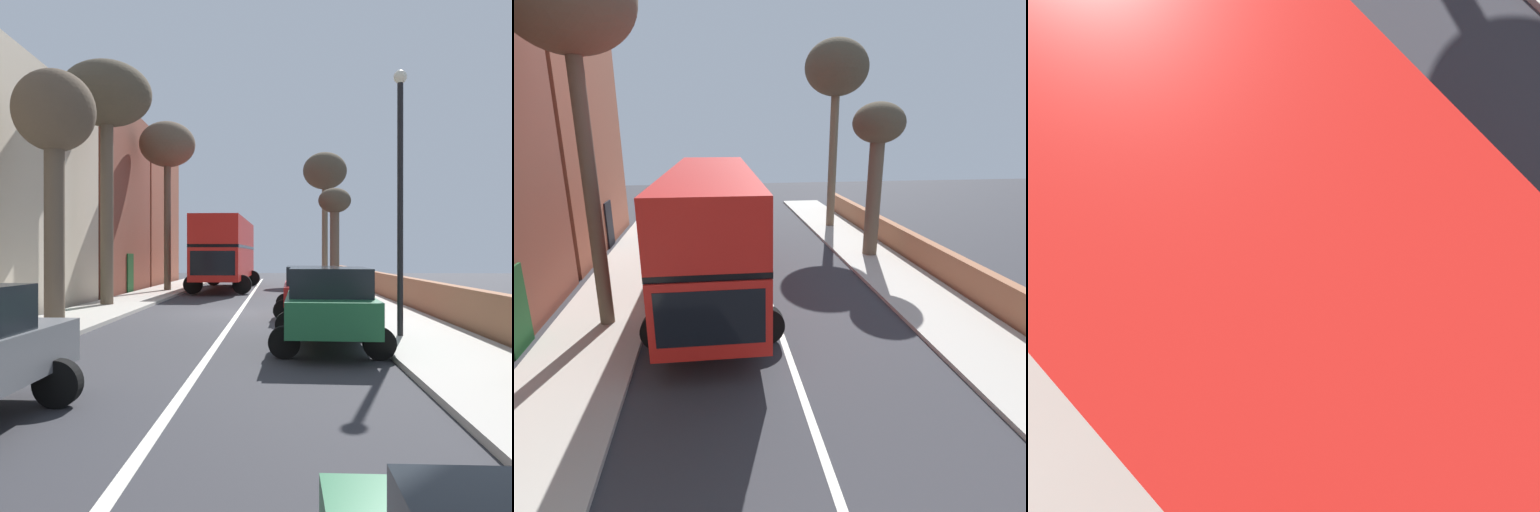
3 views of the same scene
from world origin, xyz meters
TOP-DOWN VIEW (x-y plane):
  - ground_plane at (0.00, 0.00)m, footprint 84.00×84.00m
  - road_centre_line at (0.00, 0.00)m, footprint 0.16×54.00m
  - sidewalk_left at (-4.90, 0.00)m, footprint 2.60×60.00m
  - sidewalk_right at (4.90, 0.00)m, footprint 2.60×60.00m
  - terraced_houses_left at (-8.50, 0.03)m, footprint 4.07×47.62m
  - boundary_wall_right at (6.45, 0.00)m, footprint 0.36×54.00m
  - double_decker_bus at (-1.70, 13.02)m, footprint 3.70×11.54m
  - parked_car_red_right_0 at (2.50, -0.81)m, footprint 2.54×4.46m
  - parked_car_green_right_2 at (2.50, -7.03)m, footprint 2.60×4.55m
  - street_tree_right_1 at (4.95, 15.94)m, footprint 2.08×2.08m
  - street_tree_left_2 at (-5.27, 1.92)m, footprint 3.48×3.48m
  - street_tree_left_4 at (-4.69, 10.63)m, footprint 3.05×3.05m
  - street_tree_right_5 at (4.79, 21.54)m, footprint 3.23×3.23m
  - street_tree_left_6 at (-4.66, -4.50)m, footprint 2.21×2.21m
  - lamppost_right at (4.30, -5.92)m, footprint 0.32×0.32m

SIDE VIEW (x-z plane):
  - ground_plane at x=0.00m, z-range 0.00..0.00m
  - road_centre_line at x=0.00m, z-range 0.00..0.01m
  - sidewalk_left at x=-4.90m, z-range 0.00..0.12m
  - sidewalk_right at x=4.90m, z-range 0.00..0.12m
  - boundary_wall_right at x=6.45m, z-range 0.00..1.15m
  - parked_car_red_right_0 at x=2.50m, z-range 0.11..1.77m
  - parked_car_green_right_2 at x=2.50m, z-range 0.11..1.87m
  - double_decker_bus at x=-1.70m, z-range 0.33..4.39m
  - lamppost_right at x=4.30m, z-range 0.65..6.96m
  - terraced_houses_left at x=-8.50m, z-range -0.48..9.74m
  - street_tree_right_1 at x=4.95m, z-range 1.82..8.00m
  - street_tree_left_6 at x=-4.66m, z-range 2.08..9.00m
  - street_tree_left_4 at x=-4.69m, z-range 3.30..12.48m
  - street_tree_left_2 at x=-5.27m, z-range 3.33..12.74m
  - street_tree_right_5 at x=4.79m, z-range 3.29..12.78m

